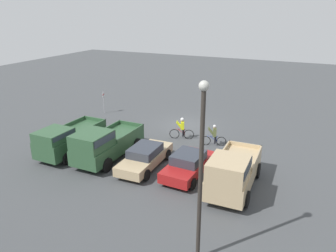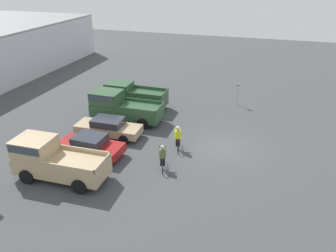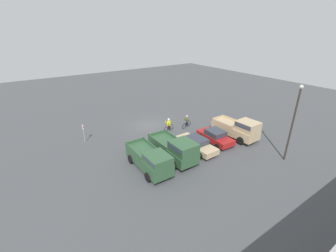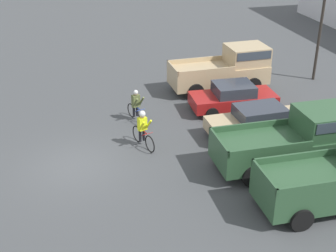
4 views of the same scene
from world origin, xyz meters
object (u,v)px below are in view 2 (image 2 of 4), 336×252
Objects in this scene: pickup_truck_1 at (120,106)px; fire_lane_sign at (238,91)px; pickup_truck_2 at (133,95)px; cyclist_1 at (163,157)px; sedan_1 at (108,127)px; pickup_truck_0 at (53,159)px; sedan_0 at (90,146)px; cyclist_0 at (178,137)px.

pickup_truck_1 reaches higher than fire_lane_sign.
fire_lane_sign is (6.04, -8.44, 0.08)m from pickup_truck_1.
pickup_truck_2 reaches higher than fire_lane_sign.
cyclist_1 is 12.09m from fire_lane_sign.
pickup_truck_1 is at bearing 6.35° from sedan_1.
pickup_truck_1 is 10.37m from fire_lane_sign.
pickup_truck_0 is 1.25× the size of sedan_0.
fire_lane_sign is at bearing -14.81° from cyclist_1.
sedan_1 is 5.78m from cyclist_1.
pickup_truck_2 is at bearing 33.11° from cyclist_1.
pickup_truck_0 is at bearing 132.22° from cyclist_0.
pickup_truck_1 is 3.23× the size of cyclist_1.
pickup_truck_0 is 1.02× the size of pickup_truck_2.
cyclist_1 is (-2.57, 0.23, -0.08)m from cyclist_0.
pickup_truck_1 is at bearing 4.51° from sedan_0.
fire_lane_sign is (11.67, -3.09, 0.50)m from cyclist_1.
cyclist_1 is (2.78, -5.67, -0.44)m from pickup_truck_0.
pickup_truck_1 is 3.16× the size of cyclist_0.
pickup_truck_2 is at bearing -0.85° from pickup_truck_0.
fire_lane_sign reaches higher than sedan_0.
pickup_truck_0 is 11.22m from pickup_truck_2.
sedan_0 is 2.80m from sedan_1.
cyclist_1 is at bearing -136.51° from pickup_truck_1.
sedan_0 is at bearing 145.52° from fire_lane_sign.
sedan_0 is at bearing 89.61° from cyclist_1.
pickup_truck_0 is 1.13× the size of sedan_1.
cyclist_1 is (-5.64, -5.35, -0.42)m from pickup_truck_1.
sedan_0 is at bearing -177.33° from sedan_1.
sedan_1 is at bearing 137.42° from fire_lane_sign.
pickup_truck_0 is 8.42m from pickup_truck_1.
pickup_truck_1 is (8.42, -0.32, -0.03)m from pickup_truck_0.
fire_lane_sign is at bearing -42.58° from sedan_1.
cyclist_0 is (2.54, -5.13, 0.15)m from sedan_0.
pickup_truck_1 is (2.80, 0.31, 0.50)m from sedan_1.
pickup_truck_0 reaches higher than sedan_0.
cyclist_1 is (-0.03, -4.91, 0.08)m from sedan_0.
pickup_truck_1 is at bearing 61.20° from cyclist_0.
pickup_truck_0 is at bearing 173.57° from sedan_1.
sedan_1 is at bearing 60.64° from cyclist_1.
fire_lane_sign is at bearing -54.42° from pickup_truck_1.
cyclist_0 is at bearing -5.03° from cyclist_1.
pickup_truck_0 is 7.97m from cyclist_0.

